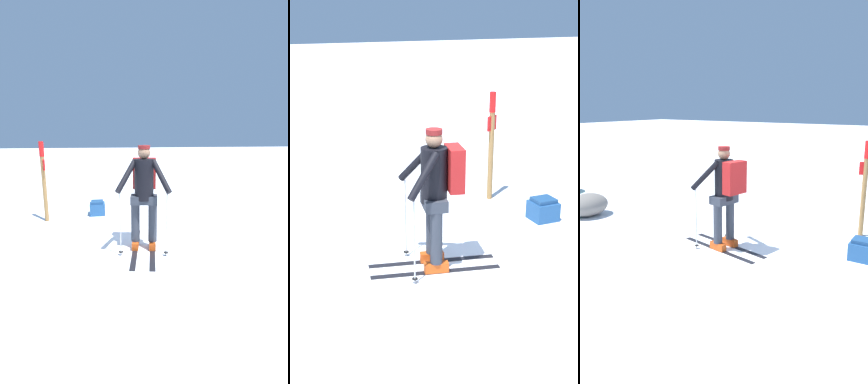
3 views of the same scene
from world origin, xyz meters
The scene contains 4 objects.
ground_plane centered at (0.00, 0.00, 0.00)m, with size 80.00×80.00×0.00m, color white.
skier centered at (-0.11, -0.52, 1.03)m, with size 0.89×1.66×1.77m.
dropped_backpack centered at (-0.95, 1.56, 0.17)m, with size 0.38×0.39×0.35m.
trail_marker centered at (-2.09, 1.24, 1.06)m, with size 0.14×0.22×1.80m.
Camera 2 is at (5.47, -2.78, 3.13)m, focal length 50.00 mm.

